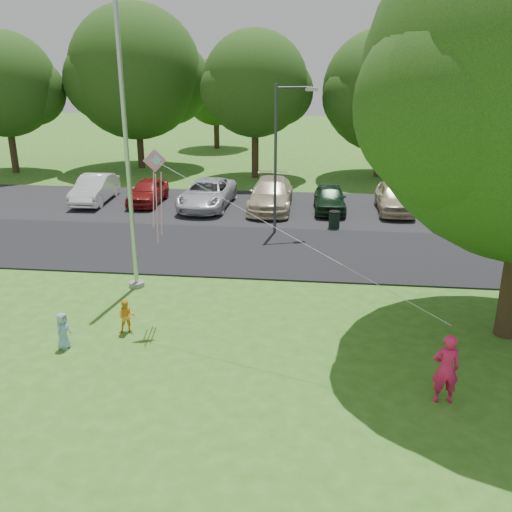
# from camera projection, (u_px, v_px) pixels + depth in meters

# --- Properties ---
(ground) EXTENTS (120.00, 120.00, 0.00)m
(ground) POSITION_uv_depth(u_px,v_px,m) (212.00, 371.00, 14.00)
(ground) COLOR #346D1C
(ground) RESTS_ON ground
(park_road) EXTENTS (60.00, 6.00, 0.06)m
(park_road) POSITION_uv_depth(u_px,v_px,m) (255.00, 250.00, 22.41)
(park_road) COLOR black
(park_road) RESTS_ON ground
(parking_strip) EXTENTS (42.00, 7.00, 0.06)m
(parking_strip) POSITION_uv_depth(u_px,v_px,m) (270.00, 208.00, 28.49)
(parking_strip) COLOR black
(parking_strip) RESTS_ON ground
(flagpole) EXTENTS (0.50, 0.50, 10.00)m
(flagpole) POSITION_uv_depth(u_px,v_px,m) (128.00, 162.00, 17.65)
(flagpole) COLOR #B7BABF
(flagpole) RESTS_ON ground
(street_lamp) EXTENTS (1.70, 0.66, 6.21)m
(street_lamp) POSITION_uv_depth(u_px,v_px,m) (281.00, 146.00, 23.38)
(street_lamp) COLOR #3F3F44
(street_lamp) RESTS_ON ground
(trash_can) EXTENTS (0.51, 0.51, 0.81)m
(trash_can) POSITION_uv_depth(u_px,v_px,m) (334.00, 220.00, 25.08)
(trash_can) COLOR black
(trash_can) RESTS_ON ground
(tree_row) EXTENTS (64.35, 11.94, 10.88)m
(tree_row) POSITION_uv_depth(u_px,v_px,m) (309.00, 81.00, 34.57)
(tree_row) COLOR #332316
(tree_row) RESTS_ON ground
(horizon_trees) EXTENTS (77.46, 7.20, 7.02)m
(horizon_trees) POSITION_uv_depth(u_px,v_px,m) (344.00, 95.00, 43.80)
(horizon_trees) COLOR #332316
(horizon_trees) RESTS_ON ground
(parked_cars) EXTENTS (19.72, 5.07, 1.48)m
(parked_cars) POSITION_uv_depth(u_px,v_px,m) (274.00, 195.00, 28.12)
(parked_cars) COLOR silver
(parked_cars) RESTS_ON ground
(woman) EXTENTS (0.64, 0.45, 1.66)m
(woman) POSITION_uv_depth(u_px,v_px,m) (446.00, 369.00, 12.51)
(woman) COLOR #E91F58
(woman) RESTS_ON ground
(child_yellow) EXTENTS (0.56, 0.48, 0.98)m
(child_yellow) POSITION_uv_depth(u_px,v_px,m) (127.00, 317.00, 15.75)
(child_yellow) COLOR #FFAA28
(child_yellow) RESTS_ON ground
(child_blue) EXTENTS (0.39, 0.53, 1.00)m
(child_blue) POSITION_uv_depth(u_px,v_px,m) (63.00, 331.00, 14.92)
(child_blue) COLOR #85AECC
(child_blue) RESTS_ON ground
(kite) EXTENTS (7.58, 3.58, 3.11)m
(kite) POSITION_uv_depth(u_px,v_px,m) (162.00, 180.00, 15.14)
(kite) COLOR pink
(kite) RESTS_ON ground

